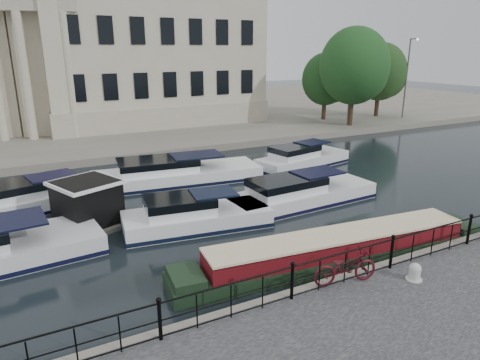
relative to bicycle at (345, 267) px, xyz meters
name	(u,v)px	position (x,y,z in m)	size (l,w,h in m)	color
ground_plane	(254,280)	(-1.98, 2.29, -1.11)	(160.00, 160.00, 0.00)	black
far_bank	(83,117)	(-1.98, 41.29, -0.84)	(120.00, 42.00, 0.55)	#6B665B
railing	(292,279)	(-1.98, 0.04, 0.09)	(24.14, 0.14, 1.22)	black
civic_building	(71,55)	(-2.97, 36.99, 5.93)	(53.55, 31.84, 16.85)	#ADA38C
lamp_posts	(380,78)	(24.02, 22.98, 3.69)	(8.24, 1.55, 8.07)	#59595B
bicycle	(345,267)	(0.00, 0.00, 0.00)	(0.75, 2.14, 1.12)	#440C15
mooring_bollard	(415,272)	(2.12, -0.88, -0.29)	(0.51, 0.51, 0.58)	#B3B4AF
narrowboat	(339,254)	(1.44, 1.94, -0.75)	(12.95, 3.08, 1.48)	black
harbour_hut	(88,206)	(-6.22, 9.79, -0.16)	(4.26, 3.94, 2.22)	#6B665B
cabin_cruisers	(170,198)	(-2.11, 10.81, -0.74)	(26.41, 10.47, 1.99)	silver
trees	(359,73)	(22.06, 23.98, 4.22)	(12.47, 9.65, 9.09)	black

